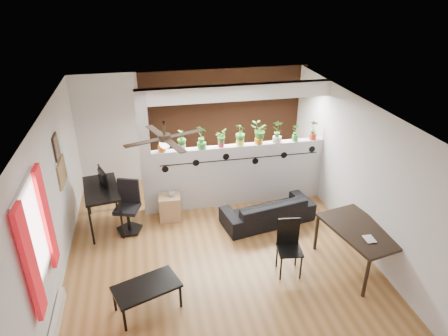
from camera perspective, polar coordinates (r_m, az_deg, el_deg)
room_shell at (r=6.71m, az=-1.27°, el=-2.51°), size 6.30×7.10×2.90m
partition_wall at (r=8.45m, az=2.22°, el=-0.92°), size 3.60×0.18×1.35m
ceiling_header at (r=7.81m, az=2.45°, el=10.76°), size 3.60×0.18×0.30m
pier_column at (r=7.97m, az=-11.16°, el=1.81°), size 0.22×0.20×2.60m
brick_panel at (r=9.52m, az=0.16°, el=6.38°), size 3.90×0.05×2.60m
vine_decal at (r=8.19m, az=2.43°, el=1.30°), size 3.31×0.01×0.30m
window_assembly at (r=5.69m, az=-25.30°, el=-8.64°), size 0.09×1.30×1.55m
baseboard_heater at (r=6.55m, az=-22.68°, el=-18.96°), size 0.08×1.00×0.18m
corkboard at (r=7.60m, az=-22.13°, el=-0.54°), size 0.03×0.60×0.45m
framed_art at (r=7.36m, az=-22.85°, el=2.76°), size 0.03×0.34×0.44m
ceiling_fan at (r=5.92m, az=-8.46°, el=4.02°), size 1.19×1.19×0.43m
potted_plant_0 at (r=7.87m, az=-8.93°, el=3.86°), size 0.25×0.22×0.43m
potted_plant_1 at (r=7.90m, az=-6.07°, el=4.07°), size 0.17×0.21×0.41m
potted_plant_2 at (r=7.93m, az=-3.24°, el=4.54°), size 0.33×0.33×0.49m
potted_plant_3 at (r=8.01m, az=-0.43°, el=4.37°), size 0.19×0.21×0.37m
potted_plant_4 at (r=8.08m, az=2.33°, el=4.83°), size 0.29×0.29×0.44m
potted_plant_5 at (r=8.18m, az=5.03°, el=5.07°), size 0.26×0.23×0.46m
potted_plant_6 at (r=8.29m, az=7.66°, el=5.33°), size 0.31×0.29×0.49m
potted_plant_7 at (r=8.44m, az=10.18°, el=5.12°), size 0.21×0.19×0.37m
potted_plant_8 at (r=8.58m, az=12.67°, el=5.45°), size 0.28×0.26×0.43m
sofa at (r=8.04m, az=6.26°, el=-6.05°), size 1.83×1.00×0.51m
cube_shelf at (r=8.16m, az=-7.74°, el=-5.58°), size 0.45×0.40×0.52m
cup at (r=8.01m, az=-7.51°, el=-3.66°), size 0.13×0.13×0.10m
computer_desk at (r=7.95m, az=-17.13°, el=-3.23°), size 0.78×1.26×0.85m
monitor at (r=8.01m, az=-17.22°, el=-1.68°), size 0.30×0.15×0.17m
office_chair at (r=7.86m, az=-13.49°, el=-5.81°), size 0.54×0.55×1.02m
dining_table at (r=7.02m, az=18.88°, el=-8.72°), size 1.08×1.50×0.75m
book at (r=6.72m, az=19.48°, el=-9.62°), size 0.16×0.21×0.02m
folding_chair at (r=6.71m, az=9.24°, el=-10.31°), size 0.44×0.44×0.96m
coffee_table at (r=6.16m, az=-11.00°, el=-16.51°), size 1.06×0.81×0.44m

